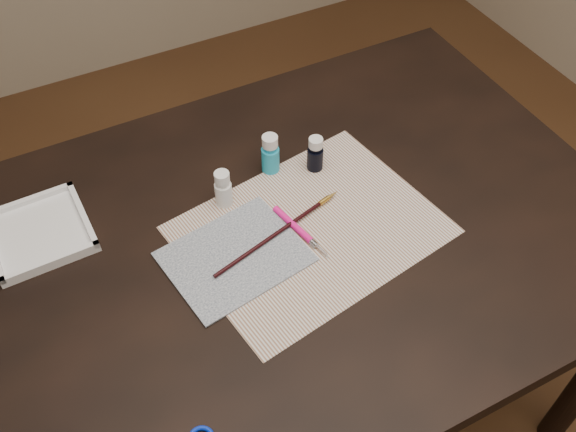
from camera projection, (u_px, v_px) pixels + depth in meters
name	position (u px, v px, depth m)	size (l,w,h in m)	color
ground	(288.00, 407.00, 1.79)	(3.50, 3.50, 0.02)	#422614
table	(288.00, 335.00, 1.50)	(1.30, 0.90, 0.75)	black
paper	(310.00, 229.00, 1.22)	(0.47, 0.36, 0.00)	silver
canvas	(235.00, 257.00, 1.17)	(0.24, 0.19, 0.00)	#111F3B
paint_bottle_white	(223.00, 189.00, 1.23)	(0.03, 0.03, 0.08)	white
paint_bottle_cyan	(270.00, 154.00, 1.29)	(0.04, 0.04, 0.09)	#1FA5CC
paint_bottle_navy	(315.00, 154.00, 1.30)	(0.03, 0.03, 0.08)	black
paintbrush	(280.00, 231.00, 1.20)	(0.31, 0.01, 0.01)	black
craft_knife	(302.00, 232.00, 1.20)	(0.16, 0.01, 0.01)	#FF168C
palette_tray	(39.00, 232.00, 1.20)	(0.18, 0.18, 0.02)	white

